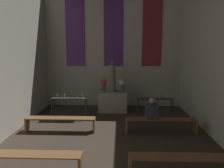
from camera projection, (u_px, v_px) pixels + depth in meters
The scene contains 12 objects.
wall_back at pixel (113, 42), 9.98m from camera, with size 6.44×0.16×5.89m.
altar at pixel (113, 101), 9.39m from camera, with size 1.20×0.70×0.86m.
statue at pixel (113, 77), 9.22m from camera, with size 0.25×0.25×1.32m.
flower_vase_left at pixel (104, 84), 9.28m from camera, with size 0.27×0.27×0.54m.
flower_vase_right at pixel (122, 84), 9.26m from camera, with size 0.27×0.27×0.54m.
candle_rack_left at pixel (69, 101), 8.32m from camera, with size 1.33×0.38×1.03m.
candle_rack_right at pixel (155, 101), 8.20m from camera, with size 1.33×0.38×1.03m.
pew_second_left at pixel (30, 159), 4.66m from camera, with size 2.26×0.36×0.46m.
pew_second_right at pixel (183, 162), 4.55m from camera, with size 2.26×0.36×0.46m.
pew_back_left at pixel (61, 121), 7.10m from camera, with size 2.26×0.36×0.46m.
pew_back_right at pixel (161, 122), 6.99m from camera, with size 2.26×0.36×0.46m.
person_seated at pixel (152, 110), 6.93m from camera, with size 0.36×0.24×0.68m.
Camera 1 is at (0.30, -0.14, 2.67)m, focal length 35.00 mm.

